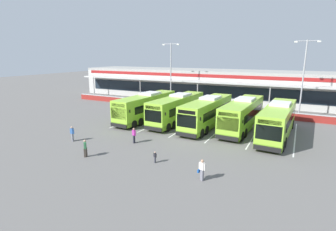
# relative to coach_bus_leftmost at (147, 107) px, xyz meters

# --- Properties ---
(ground_plane) EXTENTS (200.00, 200.00, 0.00)m
(ground_plane) POSITION_rel_coach_bus_leftmost_xyz_m (8.63, -5.53, -1.79)
(ground_plane) COLOR #605E5B
(terminal_building) EXTENTS (70.00, 13.00, 6.00)m
(terminal_building) POSITION_rel_coach_bus_leftmost_xyz_m (8.63, 21.37, 1.23)
(terminal_building) COLOR #B7B7B2
(terminal_building) RESTS_ON ground
(red_barrier_wall) EXTENTS (60.00, 0.40, 1.10)m
(red_barrier_wall) POSITION_rel_coach_bus_leftmost_xyz_m (8.63, 8.97, -1.23)
(red_barrier_wall) COLOR maroon
(red_barrier_wall) RESTS_ON ground
(coach_bus_leftmost) EXTENTS (3.42, 12.27, 3.78)m
(coach_bus_leftmost) POSITION_rel_coach_bus_leftmost_xyz_m (0.00, 0.00, 0.00)
(coach_bus_leftmost) COLOR #8CC633
(coach_bus_leftmost) RESTS_ON ground
(coach_bus_left_centre) EXTENTS (3.42, 12.27, 3.78)m
(coach_bus_left_centre) POSITION_rel_coach_bus_leftmost_xyz_m (4.45, 0.69, 0.00)
(coach_bus_left_centre) COLOR #8CC633
(coach_bus_left_centre) RESTS_ON ground
(coach_bus_centre) EXTENTS (3.42, 12.27, 3.78)m
(coach_bus_centre) POSITION_rel_coach_bus_leftmost_xyz_m (8.86, 0.25, 0.00)
(coach_bus_centre) COLOR #8CC633
(coach_bus_centre) RESTS_ON ground
(coach_bus_right_centre) EXTENTS (3.42, 12.27, 3.78)m
(coach_bus_right_centre) POSITION_rel_coach_bus_leftmost_xyz_m (13.07, 1.15, 0.00)
(coach_bus_right_centre) COLOR #8CC633
(coach_bus_right_centre) RESTS_ON ground
(coach_bus_rightmost) EXTENTS (3.42, 12.27, 3.78)m
(coach_bus_rightmost) POSITION_rel_coach_bus_leftmost_xyz_m (17.21, -0.29, 0.00)
(coach_bus_rightmost) COLOR #8CC633
(coach_bus_rightmost) RESTS_ON ground
(bay_stripe_far_west) EXTENTS (0.14, 13.00, 0.01)m
(bay_stripe_far_west) POSITION_rel_coach_bus_leftmost_xyz_m (-1.87, 0.47, -1.78)
(bay_stripe_far_west) COLOR silver
(bay_stripe_far_west) RESTS_ON ground
(bay_stripe_west) EXTENTS (0.14, 13.00, 0.01)m
(bay_stripe_west) POSITION_rel_coach_bus_leftmost_xyz_m (2.33, 0.47, -1.78)
(bay_stripe_west) COLOR silver
(bay_stripe_west) RESTS_ON ground
(bay_stripe_mid_west) EXTENTS (0.14, 13.00, 0.01)m
(bay_stripe_mid_west) POSITION_rel_coach_bus_leftmost_xyz_m (6.53, 0.47, -1.78)
(bay_stripe_mid_west) COLOR silver
(bay_stripe_mid_west) RESTS_ON ground
(bay_stripe_centre) EXTENTS (0.14, 13.00, 0.01)m
(bay_stripe_centre) POSITION_rel_coach_bus_leftmost_xyz_m (10.73, 0.47, -1.78)
(bay_stripe_centre) COLOR silver
(bay_stripe_centre) RESTS_ON ground
(bay_stripe_mid_east) EXTENTS (0.14, 13.00, 0.01)m
(bay_stripe_mid_east) POSITION_rel_coach_bus_leftmost_xyz_m (14.93, 0.47, -1.78)
(bay_stripe_mid_east) COLOR silver
(bay_stripe_mid_east) RESTS_ON ground
(bay_stripe_east) EXTENTS (0.14, 13.00, 0.01)m
(bay_stripe_east) POSITION_rel_coach_bus_leftmost_xyz_m (19.13, 0.47, -1.78)
(bay_stripe_east) COLOR silver
(bay_stripe_east) RESTS_ON ground
(pedestrian_with_handbag) EXTENTS (0.64, 0.42, 1.62)m
(pedestrian_with_handbag) POSITION_rel_coach_bus_leftmost_xyz_m (13.24, -13.92, -0.93)
(pedestrian_with_handbag) COLOR slate
(pedestrian_with_handbag) RESTS_ON ground
(pedestrian_in_dark_coat) EXTENTS (0.53, 0.38, 1.62)m
(pedestrian_in_dark_coat) POSITION_rel_coach_bus_leftmost_xyz_m (4.12, -9.28, -0.91)
(pedestrian_in_dark_coat) COLOR black
(pedestrian_in_dark_coat) RESTS_ON ground
(pedestrian_child) EXTENTS (0.33, 0.23, 1.00)m
(pedestrian_child) POSITION_rel_coach_bus_leftmost_xyz_m (8.61, -12.72, -1.24)
(pedestrian_child) COLOR #33333D
(pedestrian_child) RESTS_ON ground
(pedestrian_near_bin) EXTENTS (0.53, 0.31, 1.62)m
(pedestrian_near_bin) POSITION_rel_coach_bus_leftmost_xyz_m (-2.07, -11.77, -0.91)
(pedestrian_near_bin) COLOR slate
(pedestrian_near_bin) RESTS_ON ground
(pedestrian_approaching_bus) EXTENTS (0.44, 0.45, 1.62)m
(pedestrian_approaching_bus) POSITION_rel_coach_bus_leftmost_xyz_m (2.38, -14.43, -0.91)
(pedestrian_approaching_bus) COLOR #4C4238
(pedestrian_approaching_bus) RESTS_ON ground
(lamp_post_west) EXTENTS (3.24, 0.28, 11.00)m
(lamp_post_west) POSITION_rel_coach_bus_leftmost_xyz_m (-1.83, 11.37, 4.50)
(lamp_post_west) COLOR #9E9EA3
(lamp_post_west) RESTS_ON ground
(lamp_post_centre) EXTENTS (3.24, 0.28, 11.00)m
(lamp_post_centre) POSITION_rel_coach_bus_leftmost_xyz_m (19.29, 10.56, 4.50)
(lamp_post_centre) COLOR #9E9EA3
(lamp_post_centre) RESTS_ON ground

